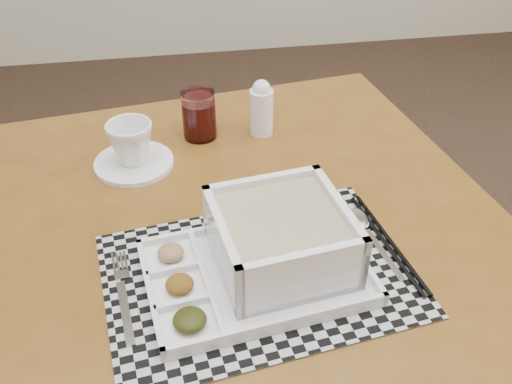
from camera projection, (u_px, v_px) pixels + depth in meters
dining_table at (230, 257)px, 0.99m from camera, size 1.05×1.05×0.70m
placemat at (258, 275)px, 0.85m from camera, size 0.49×0.38×0.00m
serving_tray at (273, 247)px, 0.84m from camera, size 0.35×0.26×0.10m
fork at (125, 293)px, 0.82m from camera, size 0.04×0.19×0.00m
spoon at (362, 223)px, 0.94m from camera, size 0.04×0.18×0.01m
chopsticks at (388, 242)px, 0.90m from camera, size 0.05×0.24×0.01m
saucer at (134, 163)px, 1.08m from camera, size 0.15×0.15×0.01m
cup at (131, 143)px, 1.06m from camera, size 0.11×0.11×0.08m
juice_glass at (199, 117)px, 1.14m from camera, size 0.07×0.07×0.10m
creamer_bottle at (261, 108)px, 1.15m from camera, size 0.05×0.05×0.12m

